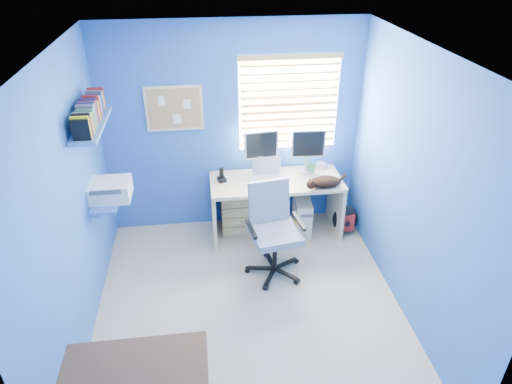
{
  "coord_description": "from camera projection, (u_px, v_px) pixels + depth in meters",
  "views": [
    {
      "loc": [
        -0.37,
        -3.36,
        3.3
      ],
      "look_at": [
        0.15,
        0.65,
        0.95
      ],
      "focal_mm": 32.0,
      "sensor_mm": 36.0,
      "label": 1
    }
  ],
  "objects": [
    {
      "name": "laptop",
      "position": [
        266.0,
        172.0,
        5.28
      ],
      "size": [
        0.38,
        0.32,
        0.22
      ],
      "primitive_type": "cube",
      "rotation": [
        0.0,
        0.0,
        -0.2
      ],
      "color": "silver",
      "rests_on": "desk"
    },
    {
      "name": "corkboard",
      "position": [
        174.0,
        109.0,
        5.08
      ],
      "size": [
        0.64,
        0.02,
        0.52
      ],
      "color": "#C9B28C",
      "rests_on": "ground"
    },
    {
      "name": "ceiling",
      "position": [
        247.0,
        54.0,
        3.32
      ],
      "size": [
        3.0,
        3.2,
        0.0
      ],
      "primitive_type": "cube",
      "color": "white",
      "rests_on": "wall_back"
    },
    {
      "name": "wall_back",
      "position": [
        233.0,
        130.0,
        5.32
      ],
      "size": [
        3.0,
        0.01,
        2.5
      ],
      "primitive_type": "cube",
      "color": "#3654B1",
      "rests_on": "ground"
    },
    {
      "name": "desk",
      "position": [
        276.0,
        207.0,
        5.52
      ],
      "size": [
        1.54,
        0.65,
        0.74
      ],
      "primitive_type": "cube",
      "color": "#C9B28C",
      "rests_on": "floor"
    },
    {
      "name": "tower_pc",
      "position": [
        302.0,
        215.0,
        5.62
      ],
      "size": [
        0.23,
        0.45,
        0.45
      ],
      "primitive_type": "cube",
      "rotation": [
        0.0,
        0.0,
        -0.08
      ],
      "color": "beige",
      "rests_on": "floor"
    },
    {
      "name": "phone",
      "position": [
        221.0,
        174.0,
        5.27
      ],
      "size": [
        0.11,
        0.13,
        0.17
      ],
      "primitive_type": "cube",
      "rotation": [
        0.0,
        0.0,
        0.23
      ],
      "color": "black",
      "rests_on": "desk"
    },
    {
      "name": "wall_front",
      "position": [
        280.0,
        346.0,
        2.57
      ],
      "size": [
        3.0,
        0.01,
        2.5
      ],
      "primitive_type": "cube",
      "color": "#3654B1",
      "rests_on": "ground"
    },
    {
      "name": "mug",
      "position": [
        312.0,
        169.0,
        5.47
      ],
      "size": [
        0.1,
        0.09,
        0.1
      ],
      "primitive_type": "imported",
      "color": "#3B885A",
      "rests_on": "desk"
    },
    {
      "name": "monitor_left",
      "position": [
        261.0,
        152.0,
        5.36
      ],
      "size": [
        0.41,
        0.16,
        0.54
      ],
      "primitive_type": "cube",
      "rotation": [
        0.0,
        0.0,
        0.1
      ],
      "color": "silver",
      "rests_on": "desk"
    },
    {
      "name": "drawer_boxes",
      "position": [
        236.0,
        212.0,
        5.61
      ],
      "size": [
        0.35,
        0.28,
        0.54
      ],
      "primitive_type": "cube",
      "color": "tan",
      "rests_on": "floor"
    },
    {
      "name": "wall_shelves",
      "position": [
        99.0,
        153.0,
        4.35
      ],
      "size": [
        0.42,
        0.9,
        1.05
      ],
      "color": "#3E69B9",
      "rests_on": "ground"
    },
    {
      "name": "wall_left",
      "position": [
        69.0,
        213.0,
        3.78
      ],
      "size": [
        0.01,
        3.2,
        2.5
      ],
      "primitive_type": "cube",
      "color": "#3654B1",
      "rests_on": "ground"
    },
    {
      "name": "yellow_book",
      "position": [
        294.0,
        232.0,
        5.49
      ],
      "size": [
        0.03,
        0.17,
        0.24
      ],
      "primitive_type": "cube",
      "color": "yellow",
      "rests_on": "floor"
    },
    {
      "name": "wall_right",
      "position": [
        413.0,
        190.0,
        4.11
      ],
      "size": [
        0.01,
        3.2,
        2.5
      ],
      "primitive_type": "cube",
      "color": "#3654B1",
      "rests_on": "ground"
    },
    {
      "name": "window_blinds",
      "position": [
        289.0,
        104.0,
        5.21
      ],
      "size": [
        1.15,
        0.05,
        1.1
      ],
      "color": "white",
      "rests_on": "ground"
    },
    {
      "name": "backpack",
      "position": [
        345.0,
        219.0,
        5.62
      ],
      "size": [
        0.32,
        0.24,
        0.37
      ],
      "primitive_type": "ellipsoid",
      "rotation": [
        0.0,
        0.0,
        -0.01
      ],
      "color": "black",
      "rests_on": "floor"
    },
    {
      "name": "cat",
      "position": [
        325.0,
        182.0,
        5.16
      ],
      "size": [
        0.4,
        0.29,
        0.13
      ],
      "primitive_type": "ellipsoid",
      "rotation": [
        0.0,
        0.0,
        0.32
      ],
      "color": "black",
      "rests_on": "desk"
    },
    {
      "name": "floor",
      "position": [
        249.0,
        307.0,
        4.57
      ],
      "size": [
        3.0,
        3.2,
        0.0
      ],
      "primitive_type": "cube",
      "color": "#B2A68F",
      "rests_on": "ground"
    },
    {
      "name": "office_chair",
      "position": [
        273.0,
        241.0,
        4.89
      ],
      "size": [
        0.68,
        0.68,
        1.02
      ],
      "color": "black",
      "rests_on": "floor"
    },
    {
      "name": "cd_spindle",
      "position": [
        321.0,
        165.0,
        5.58
      ],
      "size": [
        0.13,
        0.13,
        0.07
      ],
      "primitive_type": "cylinder",
      "color": "silver",
      "rests_on": "desk"
    },
    {
      "name": "monitor_right",
      "position": [
        307.0,
        151.0,
        5.39
      ],
      "size": [
        0.41,
        0.14,
        0.54
      ],
      "primitive_type": "cube",
      "rotation": [
        0.0,
        0.0,
        -0.05
      ],
      "color": "silver",
      "rests_on": "desk"
    }
  ]
}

